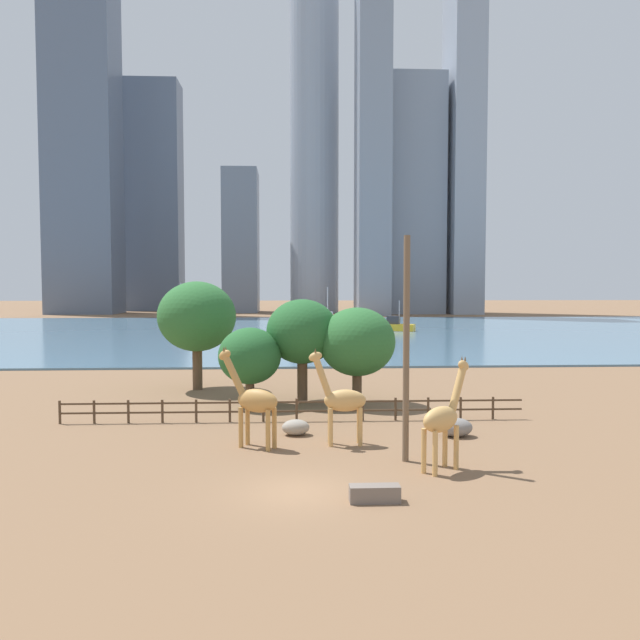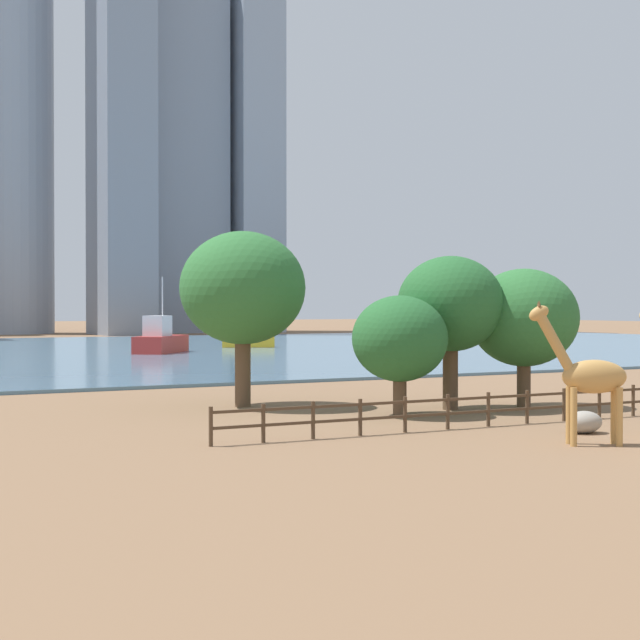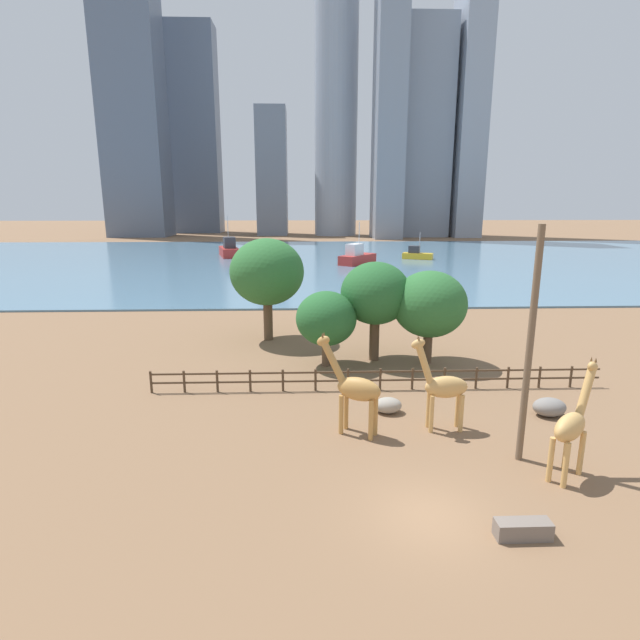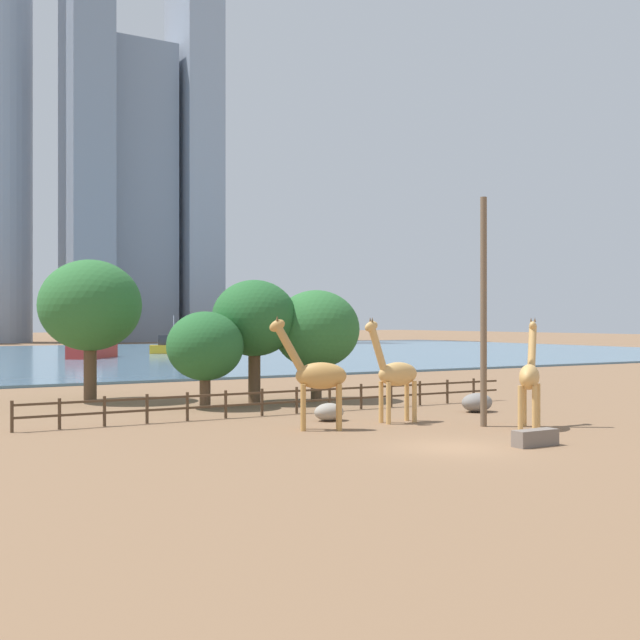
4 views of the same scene
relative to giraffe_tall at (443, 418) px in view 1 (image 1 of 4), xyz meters
The scene contains 24 objects.
ground_plane 77.86m from the giraffe_tall, 94.49° to the left, with size 400.00×400.00×0.00m, color brown.
harbor_water 74.86m from the giraffe_tall, 94.67° to the left, with size 180.00×86.00×0.20m, color slate.
giraffe_tall is the anchor object (origin of this frame).
giraffe_companion 9.00m from the giraffe_tall, 153.18° to the left, with size 3.18×2.08×4.75m.
giraffe_young 5.80m from the giraffe_tall, 131.47° to the left, with size 2.83×0.82×4.69m.
utility_pole 3.33m from the giraffe_tall, 132.41° to the left, with size 0.28×0.28×9.84m, color brown.
boulder_near_fence 8.96m from the giraffe_tall, 133.46° to the left, with size 1.41×1.07×0.80m, color gray.
boulder_by_pole 6.30m from the giraffe_tall, 69.69° to the left, with size 1.66×1.25×0.94m, color gray.
feeding_trough 5.27m from the giraffe_tall, 132.67° to the right, with size 1.80×0.60×0.60m, color #72665B.
enclosure_fence 11.65m from the giraffe_tall, 123.97° to the left, with size 26.12×0.14×1.30m.
tree_left_large 14.78m from the giraffe_tall, 97.85° to the left, with size 4.91×4.91×6.26m.
tree_center_broad 16.74m from the giraffe_tall, 122.08° to the left, with size 3.99×3.99×5.01m.
tree_right_tall 24.69m from the giraffe_tall, 122.42° to the left, with size 5.70×5.70×7.96m.
tree_left_small 16.42m from the giraffe_tall, 109.87° to the left, with size 4.69×4.69×6.78m.
boat_ferry 75.88m from the giraffe_tall, 81.64° to the left, with size 5.83×3.95×4.95m.
boat_sailboat 67.74m from the giraffe_tall, 90.87° to the left, with size 7.15×7.99×7.13m.
boat_tug 84.36m from the giraffe_tall, 106.96° to the left, with size 5.19×9.21×7.83m.
skyline_tower_needle 163.35m from the giraffe_tall, 112.87° to the left, with size 17.57×14.01×100.43m, color slate.
skyline_block_central 154.09m from the giraffe_tall, 89.80° to the left, with size 13.25×13.25×96.93m, color #939EAD.
skyline_tower_glass 142.50m from the giraffe_tall, 83.71° to the left, with size 8.03×13.01×103.58m, color gray.
skyline_block_left 147.15m from the giraffe_tall, 79.51° to the left, with size 16.07×14.19×62.40m, color gray.
skyline_block_right 152.84m from the giraffe_tall, 97.51° to the left, with size 9.55×14.11×39.31m, color slate.
skyline_tower_short 153.48m from the giraffe_tall, 74.19° to the left, with size 8.06×15.57×103.68m, color #939EAD.
skyline_block_wide 172.98m from the giraffe_tall, 106.02° to the left, with size 16.73×11.12×67.08m, color slate.
Camera 1 is at (-0.25, -22.82, 7.72)m, focal length 35.00 mm.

